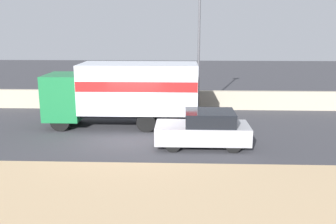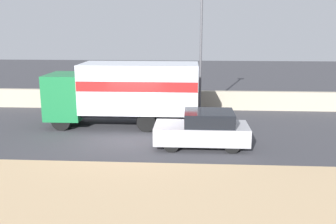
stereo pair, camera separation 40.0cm
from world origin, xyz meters
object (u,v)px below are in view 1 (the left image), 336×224
car_hatchback (204,129)px  pedestrian (45,97)px  street_lamp (199,36)px  box_truck (126,90)px

car_hatchback → pedestrian: (-9.26, 6.53, 0.12)m
street_lamp → box_truck: bearing=-137.0°
street_lamp → car_hatchback: 7.69m
street_lamp → car_hatchback: bearing=-90.0°
street_lamp → box_truck: size_ratio=1.03×
box_truck → pedestrian: 6.49m
car_hatchback → street_lamp: bearing=-90.0°
street_lamp → car_hatchback: (0.00, -6.72, -3.74)m
box_truck → pedestrian: (-5.47, 3.35, -1.01)m
car_hatchback → pedestrian: 11.34m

